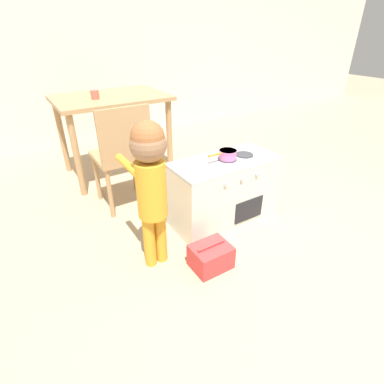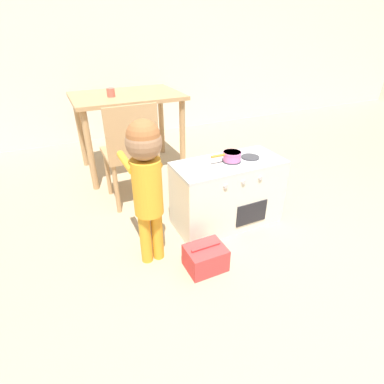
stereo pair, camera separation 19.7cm
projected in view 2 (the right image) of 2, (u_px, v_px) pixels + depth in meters
The scene contains 9 objects.
ground_plane at pixel (314, 302), 1.66m from camera, with size 16.00×16.00×0.00m, color tan.
wall_back at pixel (131, 28), 3.59m from camera, with size 10.00×0.06×2.60m.
play_kitchen at pixel (227, 193), 2.21m from camera, with size 0.79×0.38×0.51m.
toy_pot at pixel (232, 156), 2.07m from camera, with size 0.23×0.13×0.06m.
child_figure at pixel (146, 172), 1.67m from camera, with size 0.20×0.37×0.93m.
toy_basket at pixel (205, 258), 1.86m from camera, with size 0.24×0.19×0.17m.
dining_table at pixel (127, 107), 2.89m from camera, with size 1.01×0.72×0.77m.
dining_chair_near at pixel (131, 151), 2.37m from camera, with size 0.39×0.39×0.85m.
cup_on_table at pixel (111, 93), 2.70m from camera, with size 0.07×0.07×0.08m.
Camera 2 is at (-1.10, -0.74, 1.35)m, focal length 28.00 mm.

